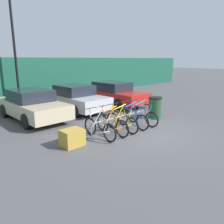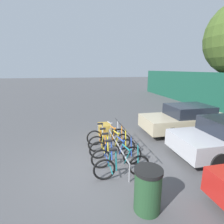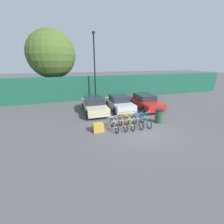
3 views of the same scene
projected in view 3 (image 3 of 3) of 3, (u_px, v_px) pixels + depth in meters
ground_plane at (140, 130)px, 10.40m from camera, size 120.00×120.00×0.00m
hoarding_wall at (105, 87)px, 18.53m from camera, size 36.00×0.16×2.87m
bike_rack at (130, 121)px, 10.72m from camera, size 2.96×0.04×0.57m
bicycle_silver at (114, 125)px, 10.27m from camera, size 0.68×1.71×1.05m
bicycle_orange at (123, 124)px, 10.45m from camera, size 0.68×1.71×1.05m
bicycle_yellow at (130, 123)px, 10.60m from camera, size 0.68×1.71×1.05m
bicycle_blue at (138, 122)px, 10.78m from camera, size 0.68×1.71×1.05m
bicycle_teal at (145, 121)px, 10.96m from camera, size 0.68×1.71×1.05m
car_beige at (94, 105)px, 13.77m from camera, size 1.91×4.37×1.40m
car_silver at (119, 103)px, 14.51m from camera, size 1.91×4.08×1.40m
car_red at (145, 101)px, 15.03m from camera, size 1.91×4.53×1.40m
lamp_post at (95, 66)px, 16.39m from camera, size 0.24×0.44×7.41m
trash_bin at (159, 116)px, 11.48m from camera, size 0.63×0.63×1.03m
cargo_crate at (98, 128)px, 10.08m from camera, size 0.70×0.56×0.55m
tree_behind_hoarding at (51, 55)px, 17.29m from camera, size 5.45×5.45×7.98m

